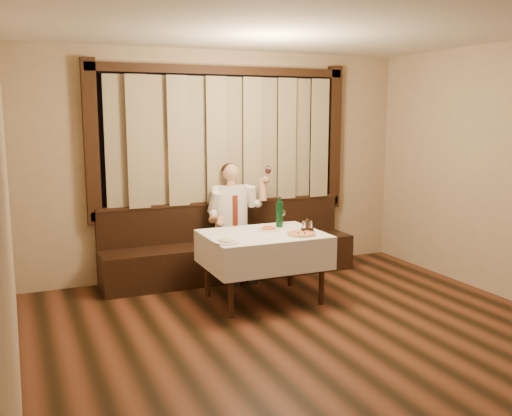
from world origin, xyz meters
name	(u,v)px	position (x,y,z in m)	size (l,w,h in m)	color
room	(295,171)	(0.00, 0.97, 1.50)	(5.01, 6.01, 2.81)	black
banquette	(230,252)	(0.00, 2.72, 0.31)	(3.20, 0.61, 0.94)	black
dining_table	(263,243)	(0.00, 1.70, 0.65)	(1.27, 0.97, 0.76)	black
pizza	(301,234)	(0.32, 1.43, 0.77)	(0.31, 0.31, 0.03)	white
pasta_red	(268,227)	(0.11, 1.81, 0.79)	(0.25, 0.25, 0.09)	white
pasta_cream	(226,239)	(-0.53, 1.42, 0.79)	(0.26, 0.26, 0.09)	white
green_bottle	(279,214)	(0.30, 1.93, 0.91)	(0.08, 0.08, 0.36)	#115127
table_wine_glass	(283,213)	(0.42, 2.08, 0.88)	(0.06, 0.06, 0.17)	white
cruet_caddy	(307,228)	(0.46, 1.55, 0.81)	(0.14, 0.09, 0.14)	black
seated_man	(234,212)	(0.02, 2.63, 0.83)	(0.79, 0.59, 1.43)	black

